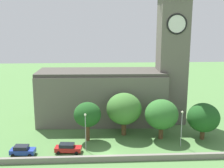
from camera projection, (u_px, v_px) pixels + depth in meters
The scene contains 11 objects.
ground_plane at pixel (104, 125), 65.97m from camera, with size 200.00×200.00×0.00m, color #517F42.
church at pixel (120, 85), 67.19m from camera, with size 34.74×11.38×32.44m.
quay_barrier at pixel (107, 158), 49.11m from camera, with size 55.45×0.70×1.01m, color gray.
car_blue at pixel (22, 150), 51.30m from camera, with size 4.46×2.46×1.77m.
car_red at pixel (68, 148), 52.28m from camera, with size 4.91×2.47×1.71m.
streetlamp_west_mid at pixel (85, 126), 52.24m from camera, with size 0.44×0.44×7.14m.
streetlamp_central at pixel (182, 123), 54.08m from camera, with size 0.44×0.44×7.05m.
tree_by_tower at pixel (162, 114), 57.64m from camera, with size 6.68×6.68×8.14m.
tree_churchyard at pixel (203, 118), 57.51m from camera, with size 6.42×6.42×7.45m.
tree_riverside_east at pixel (87, 115), 56.62m from camera, with size 5.40×5.40×7.87m.
tree_riverside_west at pixel (124, 109), 59.39m from camera, with size 7.23×7.23×8.97m.
Camera 1 is at (-1.71, -47.37, 23.49)m, focal length 46.26 mm.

